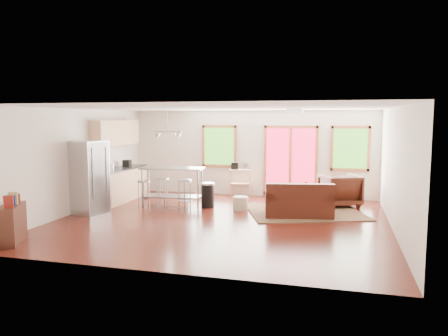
% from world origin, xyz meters
% --- Properties ---
extents(floor, '(7.50, 7.00, 0.02)m').
position_xyz_m(floor, '(0.00, 0.00, -0.01)').
color(floor, '#380F0A').
rests_on(floor, ground).
extents(ceiling, '(7.50, 7.00, 0.02)m').
position_xyz_m(ceiling, '(0.00, 0.00, 2.61)').
color(ceiling, white).
rests_on(ceiling, ground).
extents(back_wall, '(7.50, 0.02, 2.60)m').
position_xyz_m(back_wall, '(0.00, 3.51, 1.30)').
color(back_wall, silver).
rests_on(back_wall, ground).
extents(left_wall, '(0.02, 7.00, 2.60)m').
position_xyz_m(left_wall, '(-3.76, 0.00, 1.30)').
color(left_wall, silver).
rests_on(left_wall, ground).
extents(right_wall, '(0.02, 7.00, 2.60)m').
position_xyz_m(right_wall, '(3.76, 0.00, 1.30)').
color(right_wall, silver).
rests_on(right_wall, ground).
extents(front_wall, '(7.50, 0.02, 2.60)m').
position_xyz_m(front_wall, '(0.00, -3.51, 1.30)').
color(front_wall, silver).
rests_on(front_wall, ground).
extents(window_left, '(1.10, 0.05, 1.30)m').
position_xyz_m(window_left, '(-1.00, 3.46, 1.50)').
color(window_left, '#2C5E19').
rests_on(window_left, back_wall).
extents(french_doors, '(1.60, 0.05, 2.10)m').
position_xyz_m(french_doors, '(1.20, 3.46, 1.10)').
color(french_doors, red).
rests_on(french_doors, back_wall).
extents(window_right, '(1.10, 0.05, 1.30)m').
position_xyz_m(window_right, '(2.90, 3.46, 1.50)').
color(window_right, '#2C5E19').
rests_on(window_right, back_wall).
extents(rug, '(3.32, 2.94, 0.03)m').
position_xyz_m(rug, '(1.82, 1.38, 0.01)').
color(rug, '#465B37').
rests_on(rug, floor).
extents(loveseat, '(1.73, 1.18, 0.85)m').
position_xyz_m(loveseat, '(1.69, 0.93, 0.34)').
color(loveseat, black).
rests_on(loveseat, floor).
extents(coffee_table, '(1.12, 0.92, 0.39)m').
position_xyz_m(coffee_table, '(1.97, 2.00, 0.33)').
color(coffee_table, '#381A11').
rests_on(coffee_table, floor).
extents(armchair, '(1.21, 1.18, 0.96)m').
position_xyz_m(armchair, '(2.64, 2.46, 0.48)').
color(armchair, black).
rests_on(armchair, floor).
extents(ottoman, '(0.63, 0.63, 0.36)m').
position_xyz_m(ottoman, '(1.10, 2.19, 0.18)').
color(ottoman, black).
rests_on(ottoman, floor).
extents(pouf, '(0.49, 0.49, 0.35)m').
position_xyz_m(pouf, '(0.17, 1.32, 0.17)').
color(pouf, beige).
rests_on(pouf, floor).
extents(vase, '(0.19, 0.20, 0.31)m').
position_xyz_m(vase, '(1.77, 2.01, 0.51)').
color(vase, silver).
rests_on(vase, coffee_table).
extents(book, '(0.21, 0.03, 0.28)m').
position_xyz_m(book, '(1.93, 1.96, 0.54)').
color(book, maroon).
rests_on(book, coffee_table).
extents(cabinets, '(0.64, 2.24, 2.30)m').
position_xyz_m(cabinets, '(-3.49, 1.70, 0.93)').
color(cabinets, tan).
rests_on(cabinets, floor).
extents(refrigerator, '(0.88, 0.87, 1.81)m').
position_xyz_m(refrigerator, '(-3.34, -0.09, 0.91)').
color(refrigerator, '#B7BABC').
rests_on(refrigerator, floor).
extents(island, '(1.72, 0.83, 1.06)m').
position_xyz_m(island, '(-1.70, 1.29, 0.73)').
color(island, '#B7BABC').
rests_on(island, floor).
extents(cup, '(0.15, 0.13, 0.13)m').
position_xyz_m(cup, '(-1.30, 1.37, 1.02)').
color(cup, white).
rests_on(cup, island).
extents(bar_stool_a, '(0.45, 0.45, 0.71)m').
position_xyz_m(bar_stool_a, '(-2.41, 1.02, 0.53)').
color(bar_stool_a, '#B7BABC').
rests_on(bar_stool_a, floor).
extents(bar_stool_b, '(0.40, 0.40, 0.78)m').
position_xyz_m(bar_stool_b, '(-1.96, 1.19, 0.58)').
color(bar_stool_b, '#B7BABC').
rests_on(bar_stool_b, floor).
extents(bar_stool_c, '(0.50, 0.50, 0.80)m').
position_xyz_m(bar_stool_c, '(-1.22, 0.93, 0.59)').
color(bar_stool_c, '#B7BABC').
rests_on(bar_stool_c, floor).
extents(trash_can, '(0.45, 0.45, 0.66)m').
position_xyz_m(trash_can, '(-0.75, 1.40, 0.33)').
color(trash_can, black).
rests_on(trash_can, floor).
extents(kitchen_cart, '(0.76, 0.58, 1.03)m').
position_xyz_m(kitchen_cart, '(-0.33, 3.34, 0.70)').
color(kitchen_cart, tan).
rests_on(kitchen_cart, floor).
extents(bookshelf, '(0.64, 0.89, 0.98)m').
position_xyz_m(bookshelf, '(-3.35, -2.75, 0.38)').
color(bookshelf, '#381A11').
rests_on(bookshelf, floor).
extents(ceiling_flush, '(0.35, 0.35, 0.12)m').
position_xyz_m(ceiling_flush, '(1.60, 0.60, 2.53)').
color(ceiling_flush, white).
rests_on(ceiling_flush, ceiling).
extents(pendant_light, '(0.80, 0.18, 0.79)m').
position_xyz_m(pendant_light, '(-1.90, 1.50, 1.90)').
color(pendant_light, gray).
rests_on(pendant_light, ceiling).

